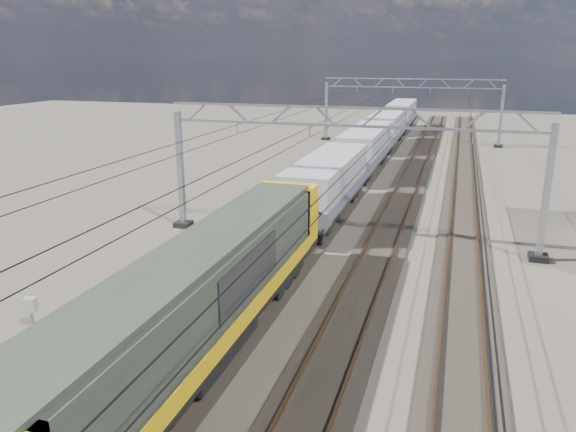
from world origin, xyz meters
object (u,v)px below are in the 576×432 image
(hopper_wagon_fourth, at_px, (401,113))
(catenary_gantry_mid, at_px, (347,170))
(trackside_cabinet, at_px, (30,306))
(locomotive, at_px, (199,297))
(hopper_wagon_third, at_px, (388,126))
(hopper_wagon_mid, at_px, (366,146))
(catenary_gantry_far, at_px, (410,108))
(hopper_wagon_lead, at_px, (327,182))

(hopper_wagon_fourth, bearing_deg, catenary_gantry_mid, -87.56)
(catenary_gantry_mid, distance_m, trackside_cabinet, 16.04)
(locomotive, relative_size, hopper_wagon_third, 1.62)
(catenary_gantry_mid, distance_m, hopper_wagon_mid, 18.70)
(catenary_gantry_far, bearing_deg, catenary_gantry_mid, -90.00)
(hopper_wagon_mid, relative_size, hopper_wagon_third, 1.00)
(hopper_wagon_mid, height_order, hopper_wagon_third, same)
(hopper_wagon_lead, relative_size, trackside_cabinet, 10.35)
(catenary_gantry_far, height_order, locomotive, catenary_gantry_far)
(hopper_wagon_mid, distance_m, hopper_wagon_fourth, 28.40)
(hopper_wagon_fourth, height_order, trackside_cabinet, hopper_wagon_fourth)
(hopper_wagon_mid, relative_size, hopper_wagon_fourth, 1.00)
(hopper_wagon_lead, relative_size, hopper_wagon_fourth, 1.00)
(catenary_gantry_mid, distance_m, hopper_wagon_lead, 5.04)
(hopper_wagon_mid, distance_m, trackside_cabinet, 32.33)
(hopper_wagon_lead, bearing_deg, locomotive, -90.00)
(hopper_wagon_third, height_order, hopper_wagon_fourth, same)
(hopper_wagon_third, bearing_deg, hopper_wagon_lead, -90.00)
(hopper_wagon_fourth, relative_size, trackside_cabinet, 10.35)
(locomotive, bearing_deg, hopper_wagon_third, 90.00)
(catenary_gantry_mid, bearing_deg, catenary_gantry_far, 90.00)
(locomotive, height_order, hopper_wagon_mid, locomotive)
(hopper_wagon_mid, bearing_deg, hopper_wagon_fourth, 90.00)
(hopper_wagon_lead, bearing_deg, catenary_gantry_mid, -65.14)
(locomotive, distance_m, hopper_wagon_third, 46.10)
(catenary_gantry_far, distance_m, hopper_wagon_lead, 31.79)
(hopper_wagon_lead, height_order, hopper_wagon_mid, same)
(catenary_gantry_mid, relative_size, hopper_wagon_lead, 1.53)
(catenary_gantry_mid, xyz_separation_m, hopper_wagon_mid, (-2.00, 18.52, -1.67))
(catenary_gantry_mid, bearing_deg, hopper_wagon_mid, 96.17)
(catenary_gantry_mid, bearing_deg, hopper_wagon_third, 93.50)
(catenary_gantry_mid, bearing_deg, locomotive, -98.50)
(trackside_cabinet, bearing_deg, hopper_wagon_fourth, 71.83)
(hopper_wagon_third, distance_m, trackside_cabinet, 46.30)
(hopper_wagon_lead, relative_size, hopper_wagon_mid, 1.00)
(catenary_gantry_far, height_order, hopper_wagon_fourth, catenary_gantry_far)
(locomotive, distance_m, hopper_wagon_lead, 17.70)
(hopper_wagon_mid, xyz_separation_m, trackside_cabinet, (-6.83, -31.57, -1.28))
(locomotive, distance_m, hopper_wagon_mid, 31.90)
(hopper_wagon_third, bearing_deg, trackside_cabinet, -98.49)
(hopper_wagon_fourth, distance_m, trackside_cabinet, 60.37)
(catenary_gantry_mid, distance_m, hopper_wagon_third, 32.82)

